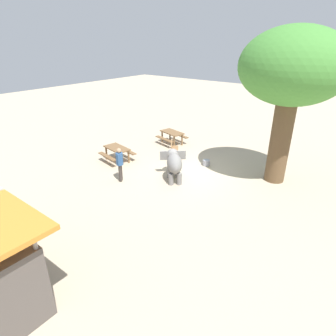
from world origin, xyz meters
TOP-DOWN VIEW (x-y plane):
  - ground_plane at (0.00, 0.00)m, footprint 60.00×60.00m
  - elephant at (0.06, 0.98)m, footprint 1.71×1.75m
  - person_handler at (1.91, 2.66)m, footprint 0.35×0.42m
  - shade_tree_main at (-3.71, -1.85)m, footprint 4.41×4.04m
  - wooden_bench at (1.64, -1.08)m, footprint 1.14×1.37m
  - picnic_table_near at (3.12, -2.90)m, footprint 1.81×1.79m
  - picnic_table_far at (3.77, 1.14)m, footprint 1.74×1.73m
  - feed_bucket at (-0.35, -1.28)m, footprint 0.36×0.36m

SIDE VIEW (x-z plane):
  - ground_plane at x=0.00m, z-range 0.00..0.00m
  - feed_bucket at x=-0.35m, z-range 0.00..0.32m
  - wooden_bench at x=1.64m, z-range 0.03..0.91m
  - picnic_table_near at x=3.12m, z-range 0.20..0.98m
  - picnic_table_far at x=3.77m, z-range 0.20..0.98m
  - elephant at x=0.06m, z-range 0.18..1.47m
  - person_handler at x=1.91m, z-range 0.14..1.76m
  - shade_tree_main at x=-3.71m, z-range 1.59..8.21m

